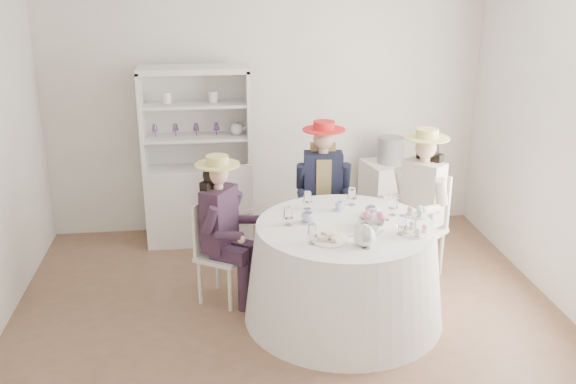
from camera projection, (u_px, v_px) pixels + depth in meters
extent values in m
plane|color=brown|center=(289.00, 318.00, 5.19)|extent=(4.50, 4.50, 0.00)
plane|color=silver|center=(266.00, 103.00, 6.61)|extent=(4.50, 0.00, 4.50)
plane|color=silver|center=(344.00, 285.00, 2.87)|extent=(4.50, 0.00, 4.50)
plane|color=silver|center=(576.00, 148.00, 5.00)|extent=(0.00, 4.50, 4.50)
cone|color=white|center=(344.00, 272.00, 5.10)|extent=(1.59, 1.59, 0.78)
cylinder|color=white|center=(345.00, 226.00, 4.97)|extent=(1.39, 1.39, 0.02)
cube|color=silver|center=(200.00, 204.00, 6.53)|extent=(1.13, 0.79, 0.79)
cube|color=silver|center=(196.00, 116.00, 6.40)|extent=(0.98, 0.46, 0.97)
cube|color=silver|center=(193.00, 69.00, 6.07)|extent=(1.13, 0.79, 0.05)
cube|color=silver|center=(142.00, 121.00, 6.18)|extent=(0.19, 0.38, 0.97)
cube|color=silver|center=(248.00, 118.00, 6.29)|extent=(0.19, 0.38, 0.97)
cube|color=silver|center=(197.00, 137.00, 6.29)|extent=(1.05, 0.72, 0.03)
cube|color=silver|center=(195.00, 104.00, 6.18)|extent=(1.05, 0.72, 0.03)
sphere|color=white|center=(237.00, 129.00, 6.32)|extent=(0.12, 0.12, 0.12)
cube|color=silver|center=(388.00, 196.00, 6.81)|extent=(0.57, 0.57, 0.76)
cylinder|color=black|center=(390.00, 150.00, 6.64)|extent=(0.35, 0.35, 0.27)
cube|color=silver|center=(223.00, 256.00, 5.35)|extent=(0.50, 0.50, 0.04)
cylinder|color=silver|center=(230.00, 289.00, 5.24)|extent=(0.03, 0.03, 0.40)
cylinder|color=silver|center=(247.00, 275.00, 5.49)|extent=(0.03, 0.03, 0.40)
cylinder|color=silver|center=(200.00, 282.00, 5.35)|extent=(0.03, 0.03, 0.40)
cylinder|color=silver|center=(218.00, 268.00, 5.60)|extent=(0.03, 0.03, 0.40)
cube|color=silver|center=(205.00, 226.00, 5.33)|extent=(0.21, 0.31, 0.45)
cube|color=black|center=(219.00, 218.00, 5.25)|extent=(0.33, 0.37, 0.52)
cube|color=black|center=(229.00, 254.00, 5.21)|extent=(0.32, 0.26, 0.11)
cylinder|color=black|center=(243.00, 287.00, 5.25)|extent=(0.09, 0.09, 0.42)
cylinder|color=black|center=(211.00, 220.00, 5.05)|extent=(0.18, 0.15, 0.25)
cube|color=black|center=(239.00, 247.00, 5.35)|extent=(0.32, 0.26, 0.11)
cylinder|color=black|center=(253.00, 279.00, 5.39)|extent=(0.09, 0.09, 0.42)
cylinder|color=black|center=(234.00, 205.00, 5.37)|extent=(0.18, 0.15, 0.25)
cylinder|color=#D8A889|center=(218.00, 186.00, 5.15)|extent=(0.08, 0.08, 0.07)
sphere|color=#D8A889|center=(218.00, 174.00, 5.12)|extent=(0.17, 0.17, 0.17)
sphere|color=black|center=(213.00, 175.00, 5.14)|extent=(0.17, 0.17, 0.17)
cube|color=black|center=(211.00, 200.00, 5.22)|extent=(0.18, 0.22, 0.34)
cylinder|color=#D2C766|center=(217.00, 165.00, 5.09)|extent=(0.36, 0.36, 0.01)
cylinder|color=#D2C766|center=(217.00, 160.00, 5.08)|extent=(0.18, 0.18, 0.07)
cube|color=silver|center=(322.00, 219.00, 6.05)|extent=(0.43, 0.43, 0.04)
cylinder|color=silver|center=(306.00, 247.00, 5.97)|extent=(0.04, 0.04, 0.43)
cylinder|color=silver|center=(340.00, 247.00, 5.98)|extent=(0.04, 0.04, 0.43)
cylinder|color=silver|center=(305.00, 234.00, 6.27)|extent=(0.04, 0.04, 0.43)
cylinder|color=silver|center=(337.00, 234.00, 6.27)|extent=(0.04, 0.04, 0.43)
cube|color=silver|center=(322.00, 186.00, 6.13)|extent=(0.37, 0.07, 0.49)
cube|color=black|center=(323.00, 182.00, 5.95)|extent=(0.37, 0.23, 0.57)
cube|color=tan|center=(323.00, 182.00, 5.95)|extent=(0.16, 0.23, 0.49)
cube|color=black|center=(314.00, 216.00, 5.91)|extent=(0.16, 0.34, 0.12)
cylinder|color=black|center=(314.00, 251.00, 5.88)|extent=(0.10, 0.10, 0.45)
cylinder|color=black|center=(301.00, 176.00, 5.88)|extent=(0.10, 0.18, 0.27)
cube|color=black|center=(333.00, 216.00, 5.91)|extent=(0.16, 0.34, 0.12)
cylinder|color=black|center=(333.00, 251.00, 5.88)|extent=(0.10, 0.10, 0.45)
cylinder|color=black|center=(345.00, 176.00, 5.89)|extent=(0.10, 0.18, 0.27)
cylinder|color=#D8A889|center=(324.00, 151.00, 5.84)|extent=(0.09, 0.09, 0.08)
sphere|color=#D8A889|center=(324.00, 139.00, 5.81)|extent=(0.19, 0.19, 0.19)
sphere|color=tan|center=(323.00, 139.00, 5.85)|extent=(0.19, 0.19, 0.19)
cube|color=tan|center=(323.00, 162.00, 5.96)|extent=(0.24, 0.10, 0.37)
cylinder|color=red|center=(324.00, 130.00, 5.78)|extent=(0.39, 0.39, 0.01)
cylinder|color=red|center=(324.00, 125.00, 5.77)|extent=(0.20, 0.20, 0.08)
cube|color=silver|center=(419.00, 231.00, 5.77)|extent=(0.55, 0.55, 0.04)
cylinder|color=silver|center=(393.00, 254.00, 5.83)|extent=(0.04, 0.04, 0.43)
cylinder|color=silver|center=(423.00, 265.00, 5.63)|extent=(0.04, 0.04, 0.43)
cylinder|color=silver|center=(412.00, 244.00, 6.05)|extent=(0.04, 0.04, 0.43)
cylinder|color=silver|center=(441.00, 253.00, 5.85)|extent=(0.04, 0.04, 0.43)
cube|color=silver|center=(431.00, 199.00, 5.80)|extent=(0.26, 0.30, 0.49)
cube|color=beige|center=(423.00, 193.00, 5.66)|extent=(0.38, 0.40, 0.57)
cube|color=beige|center=(404.00, 224.00, 5.71)|extent=(0.34, 0.31, 0.12)
cylinder|color=beige|center=(393.00, 259.00, 5.72)|extent=(0.10, 0.10, 0.45)
cylinder|color=beige|center=(401.00, 181.00, 5.74)|extent=(0.19, 0.18, 0.27)
cube|color=beige|center=(421.00, 229.00, 5.60)|extent=(0.34, 0.31, 0.12)
cylinder|color=beige|center=(410.00, 265.00, 5.61)|extent=(0.10, 0.10, 0.45)
cylinder|color=beige|center=(441.00, 192.00, 5.48)|extent=(0.19, 0.18, 0.27)
cylinder|color=#D8A889|center=(425.00, 160.00, 5.56)|extent=(0.09, 0.09, 0.08)
sphere|color=#D8A889|center=(426.00, 148.00, 5.52)|extent=(0.19, 0.19, 0.19)
sphere|color=black|center=(429.00, 148.00, 5.55)|extent=(0.19, 0.19, 0.19)
cube|color=black|center=(429.00, 173.00, 5.66)|extent=(0.21, 0.23, 0.37)
cylinder|color=#D2C766|center=(427.00, 138.00, 5.49)|extent=(0.39, 0.39, 0.01)
cylinder|color=#D2C766|center=(427.00, 133.00, 5.48)|extent=(0.20, 0.20, 0.08)
cube|color=silver|center=(233.00, 206.00, 6.43)|extent=(0.39, 0.39, 0.04)
cylinder|color=silver|center=(246.00, 219.00, 6.66)|extent=(0.03, 0.03, 0.41)
cylinder|color=silver|center=(217.00, 221.00, 6.61)|extent=(0.03, 0.03, 0.41)
cylinder|color=silver|center=(250.00, 230.00, 6.39)|extent=(0.03, 0.03, 0.41)
cylinder|color=silver|center=(220.00, 232.00, 6.34)|extent=(0.03, 0.03, 0.41)
cube|color=silver|center=(234.00, 188.00, 6.19)|extent=(0.35, 0.05, 0.46)
imported|color=white|center=(307.00, 218.00, 4.99)|extent=(0.12, 0.12, 0.08)
imported|color=white|center=(339.00, 207.00, 5.24)|extent=(0.07, 0.07, 0.07)
imported|color=white|center=(371.00, 212.00, 5.13)|extent=(0.10, 0.10, 0.07)
imported|color=white|center=(371.00, 225.00, 4.89)|extent=(0.27, 0.27, 0.05)
sphere|color=pink|center=(380.00, 216.00, 4.93)|extent=(0.06, 0.06, 0.06)
sphere|color=white|center=(376.00, 214.00, 4.96)|extent=(0.06, 0.06, 0.06)
sphere|color=pink|center=(370.00, 214.00, 4.97)|extent=(0.06, 0.06, 0.06)
sphere|color=white|center=(367.00, 215.00, 4.94)|extent=(0.06, 0.06, 0.06)
sphere|color=pink|center=(368.00, 217.00, 4.89)|extent=(0.06, 0.06, 0.06)
sphere|color=white|center=(374.00, 219.00, 4.87)|extent=(0.06, 0.06, 0.06)
sphere|color=pink|center=(379.00, 218.00, 4.88)|extent=(0.06, 0.06, 0.06)
sphere|color=white|center=(365.00, 236.00, 4.58)|extent=(0.16, 0.16, 0.16)
cylinder|color=white|center=(378.00, 234.00, 4.59)|extent=(0.09, 0.02, 0.08)
cylinder|color=white|center=(365.00, 226.00, 4.56)|extent=(0.04, 0.04, 0.02)
cylinder|color=white|center=(329.00, 240.00, 4.68)|extent=(0.28, 0.28, 0.01)
cube|color=beige|center=(323.00, 238.00, 4.64)|extent=(0.06, 0.04, 0.03)
cube|color=beige|center=(330.00, 235.00, 4.66)|extent=(0.07, 0.06, 0.03)
cube|color=beige|center=(336.00, 235.00, 4.69)|extent=(0.08, 0.07, 0.03)
cube|color=beige|center=(326.00, 233.00, 4.70)|extent=(0.07, 0.07, 0.03)
cube|color=beige|center=(335.00, 239.00, 4.63)|extent=(0.07, 0.08, 0.03)
cylinder|color=white|center=(415.00, 233.00, 4.80)|extent=(0.22, 0.22, 0.01)
cylinder|color=white|center=(415.00, 225.00, 4.78)|extent=(0.02, 0.02, 0.15)
cylinder|color=white|center=(416.00, 215.00, 4.75)|extent=(0.17, 0.17, 0.01)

